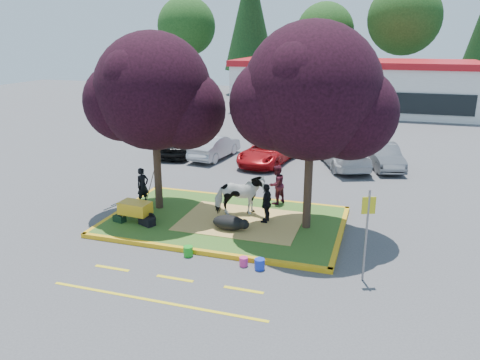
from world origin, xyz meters
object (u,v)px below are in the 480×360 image
(bucket_green, at_px, (188,251))
(bucket_pink, at_px, (244,262))
(sign_post, at_px, (367,226))
(cow, at_px, (240,195))
(calf, at_px, (229,223))
(handler, at_px, (143,186))
(car_silver, at_px, (215,147))
(wheelbarrow, at_px, (135,208))
(car_black, at_px, (180,140))
(bucket_blue, at_px, (260,264))

(bucket_green, height_order, bucket_pink, bucket_green)
(sign_post, distance_m, bucket_green, 5.38)
(cow, xyz_separation_m, calf, (0.06, -1.38, -0.52))
(handler, height_order, bucket_pink, handler)
(calf, xyz_separation_m, bucket_pink, (1.16, -2.08, -0.26))
(bucket_pink, xyz_separation_m, car_silver, (-5.23, 11.56, 0.50))
(cow, bearing_deg, car_silver, 2.29)
(handler, bearing_deg, bucket_green, -110.00)
(wheelbarrow, xyz_separation_m, bucket_green, (2.71, -1.65, -0.50))
(car_black, height_order, car_silver, car_black)
(calf, height_order, bucket_blue, calf)
(calf, distance_m, bucket_blue, 2.72)
(cow, distance_m, car_silver, 9.04)
(calf, height_order, car_silver, car_silver)
(handler, bearing_deg, car_black, 40.16)
(calf, height_order, handler, handler)
(cow, bearing_deg, car_black, 12.53)
(calf, relative_size, bucket_blue, 3.57)
(bucket_green, distance_m, bucket_pink, 1.81)
(handler, relative_size, bucket_pink, 5.38)
(car_black, bearing_deg, bucket_pink, -67.11)
(calf, height_order, bucket_green, calf)
(sign_post, height_order, car_silver, sign_post)
(calf, distance_m, wheelbarrow, 3.38)
(calf, xyz_separation_m, car_silver, (-4.06, 9.47, 0.24))
(sign_post, xyz_separation_m, car_black, (-10.81, 11.64, -0.85))
(cow, xyz_separation_m, bucket_green, (-0.59, -3.36, -0.76))
(sign_post, xyz_separation_m, bucket_blue, (-2.87, -0.26, -1.46))
(sign_post, relative_size, car_silver, 0.67)
(handler, height_order, wheelbarrow, handler)
(cow, height_order, sign_post, sign_post)
(calf, xyz_separation_m, wheelbarrow, (-3.36, -0.34, 0.26))
(calf, bearing_deg, bucket_pink, -47.97)
(bucket_green, bearing_deg, cow, 80.13)
(handler, bearing_deg, sign_post, -85.88)
(handler, height_order, car_silver, handler)
(handler, bearing_deg, bucket_pink, -98.79)
(bucket_pink, relative_size, car_black, 0.06)
(wheelbarrow, distance_m, bucket_blue, 5.36)
(sign_post, bearing_deg, car_black, 111.54)
(bucket_blue, xyz_separation_m, car_silver, (-5.73, 11.62, 0.48))
(wheelbarrow, xyz_separation_m, sign_post, (7.89, -1.55, 0.97))
(bucket_green, relative_size, car_silver, 0.08)
(cow, height_order, bucket_green, cow)
(bucket_pink, height_order, car_silver, car_silver)
(bucket_blue, bearing_deg, handler, 148.16)
(car_black, bearing_deg, bucket_green, -73.63)
(cow, xyz_separation_m, bucket_pink, (1.22, -3.46, -0.78))
(bucket_green, distance_m, bucket_blue, 2.31)
(wheelbarrow, distance_m, car_black, 10.51)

